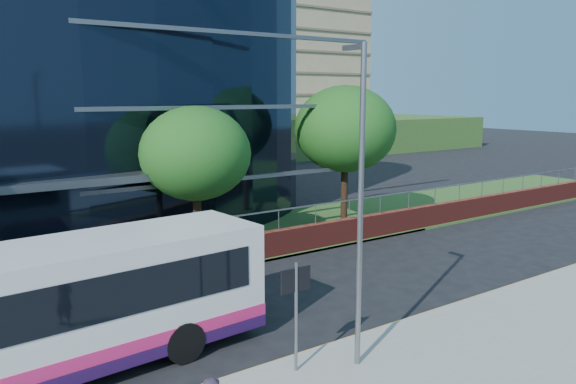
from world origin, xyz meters
TOP-DOWN VIEW (x-y plane):
  - grass_verge at (24.00, 11.00)m, footprint 36.00×8.00m
  - retaining_wall at (20.00, 7.30)m, footprint 34.00×0.40m
  - apartment_block at (32.00, 57.21)m, footprint 60.00×42.00m
  - street_sign at (4.50, -1.59)m, footprint 0.85×0.09m
  - tree_far_c at (7.00, 9.00)m, footprint 4.62×4.62m
  - tree_far_d at (16.00, 10.00)m, footprint 5.28×5.28m
  - tree_dist_e at (24.00, 40.00)m, footprint 4.62×4.62m
  - tree_dist_f at (40.00, 42.00)m, footprint 4.29×4.29m
  - streetlight_east at (6.00, -2.17)m, footprint 0.15×0.77m
  - city_bus at (-1.00, 1.69)m, footprint 12.48×3.73m

SIDE VIEW (x-z plane):
  - grass_verge at x=24.00m, z-range 0.00..0.12m
  - retaining_wall at x=20.00m, z-range -0.44..1.67m
  - city_bus at x=-1.00m, z-range 0.10..3.43m
  - street_sign at x=4.50m, z-range 0.75..3.55m
  - tree_dist_f at x=40.00m, z-range 1.19..7.23m
  - streetlight_east at x=6.00m, z-range 0.44..8.44m
  - tree_far_c at x=7.00m, z-range 1.28..7.79m
  - tree_dist_e at x=24.00m, z-range 1.28..7.79m
  - tree_far_d at x=16.00m, z-range 1.47..8.91m
  - apartment_block at x=32.00m, z-range -3.89..26.11m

